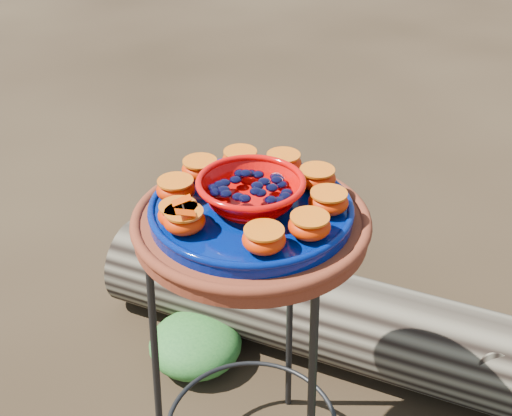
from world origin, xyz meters
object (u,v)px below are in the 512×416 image
at_px(cobalt_plate, 251,211).
at_px(driftwood_log, 338,318).
at_px(plant_stand, 252,365).
at_px(terracotta_saucer, 251,224).
at_px(red_bowl, 251,193).

height_order(cobalt_plate, driftwood_log, cobalt_plate).
bearing_deg(plant_stand, driftwood_log, 83.82).
bearing_deg(terracotta_saucer, driftwood_log, 83.82).
xyz_separation_m(cobalt_plate, red_bowl, (0.00, 0.00, 0.04)).
relative_size(terracotta_saucer, red_bowl, 2.33).
distance_m(cobalt_plate, red_bowl, 0.04).
distance_m(plant_stand, red_bowl, 0.44).
xyz_separation_m(cobalt_plate, driftwood_log, (0.05, 0.46, -0.61)).
relative_size(terracotta_saucer, driftwood_log, 0.31).
xyz_separation_m(plant_stand, red_bowl, (0.00, 0.00, 0.44)).
distance_m(terracotta_saucer, driftwood_log, 0.74).
distance_m(plant_stand, terracotta_saucer, 0.37).
distance_m(cobalt_plate, driftwood_log, 0.77).
height_order(red_bowl, driftwood_log, red_bowl).
height_order(terracotta_saucer, red_bowl, red_bowl).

